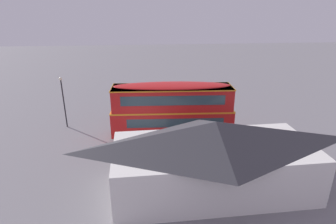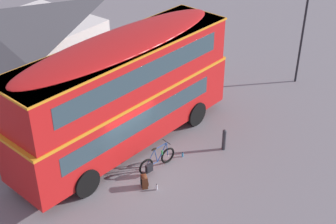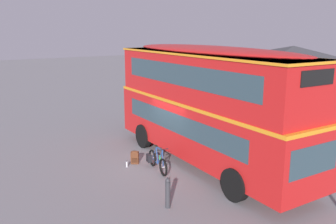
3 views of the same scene
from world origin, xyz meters
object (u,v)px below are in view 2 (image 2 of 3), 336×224
double_decker_bus (124,89)px  touring_bicycle (156,161)px  water_bottle_blue_sports (183,155)px  backpack_on_ground (144,181)px  street_lamp (303,28)px  kerb_bollard (224,139)px  water_bottle_clear_plastic (157,187)px

double_decker_bus → touring_bicycle: double_decker_bus is taller
double_decker_bus → water_bottle_blue_sports: size_ratio=46.54×
double_decker_bus → touring_bicycle: (-0.48, -2.04, -2.27)m
touring_bicycle → backpack_on_ground: size_ratio=3.21×
water_bottle_blue_sports → street_lamp: size_ratio=0.05×
touring_bicycle → water_bottle_blue_sports: (1.27, -0.33, -0.27)m
touring_bicycle → kerb_bollard: 3.06m
backpack_on_ground → water_bottle_blue_sports: 2.38m
water_bottle_clear_plastic → double_decker_bus: bearing=63.5°
touring_bicycle → water_bottle_blue_sports: size_ratio=7.99×
water_bottle_clear_plastic → kerb_bollard: bearing=-7.9°
touring_bicycle → street_lamp: (10.15, -0.94, 2.58)m
double_decker_bus → backpack_on_ground: (-1.59, -2.40, -2.36)m
touring_bicycle → water_bottle_blue_sports: bearing=-14.4°
double_decker_bus → water_bottle_clear_plastic: (-1.42, -2.86, -2.52)m
touring_bicycle → water_bottle_clear_plastic: 1.27m
water_bottle_blue_sports → backpack_on_ground: bearing=-179.3°
touring_bicycle → kerb_bollard: (2.75, -1.33, 0.13)m
street_lamp → kerb_bollard: 7.81m
double_decker_bus → street_lamp: street_lamp is taller
street_lamp → water_bottle_blue_sports: bearing=176.0°
double_decker_bus → street_lamp: size_ratio=2.14×
street_lamp → kerb_bollard: street_lamp is taller
water_bottle_blue_sports → kerb_bollard: bearing=-34.2°
double_decker_bus → water_bottle_blue_sports: double_decker_bus is taller
water_bottle_blue_sports → street_lamp: (8.88, -0.61, 2.85)m
backpack_on_ground → water_bottle_blue_sports: bearing=0.7°
kerb_bollard → street_lamp: bearing=3.0°
water_bottle_clear_plastic → backpack_on_ground: bearing=109.6°
water_bottle_clear_plastic → kerb_bollard: kerb_bollard is taller
touring_bicycle → water_bottle_blue_sports: touring_bicycle is taller
water_bottle_blue_sports → double_decker_bus: bearing=108.4°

